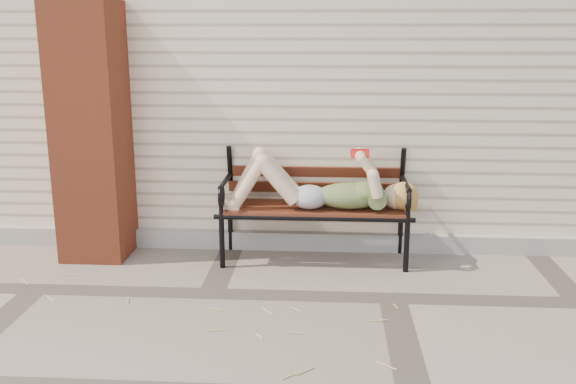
{
  "coord_description": "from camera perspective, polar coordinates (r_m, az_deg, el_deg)",
  "views": [
    {
      "loc": [
        -0.46,
        -4.1,
        1.77
      ],
      "look_at": [
        -0.75,
        0.49,
        0.61
      ],
      "focal_mm": 40.0,
      "sensor_mm": 36.0,
      "label": 1
    }
  ],
  "objects": [
    {
      "name": "straw_scatter",
      "position": [
        3.98,
        -2.88,
        -12.21
      ],
      "size": [
        2.54,
        1.55,
        0.01
      ],
      "color": "#D4C267",
      "rests_on": "ground"
    },
    {
      "name": "garden_bench",
      "position": [
        5.06,
        2.4,
        0.48
      ],
      "size": [
        1.59,
        0.63,
        1.03
      ],
      "color": "black",
      "rests_on": "ground"
    },
    {
      "name": "ground",
      "position": [
        4.49,
        9.29,
        -9.3
      ],
      "size": [
        80.0,
        80.0,
        0.0
      ],
      "primitive_type": "plane",
      "color": "gray",
      "rests_on": "ground"
    },
    {
      "name": "house_wall",
      "position": [
        7.12,
        7.46,
        11.83
      ],
      "size": [
        8.0,
        4.0,
        3.0
      ],
      "primitive_type": "cube",
      "color": "beige",
      "rests_on": "ground"
    },
    {
      "name": "reading_woman",
      "position": [
        4.93,
        2.53,
        0.52
      ],
      "size": [
        1.5,
        0.34,
        0.47
      ],
      "color": "#0A374B",
      "rests_on": "ground"
    },
    {
      "name": "foundation_strip",
      "position": [
        5.36,
        8.35,
        -4.45
      ],
      "size": [
        8.0,
        0.1,
        0.15
      ],
      "primitive_type": "cube",
      "color": "#AEAA9D",
      "rests_on": "ground"
    },
    {
      "name": "brick_pillar",
      "position": [
        5.25,
        -17.06,
        5.06
      ],
      "size": [
        0.5,
        0.5,
        2.0
      ],
      "primitive_type": "cube",
      "color": "#A14124",
      "rests_on": "ground"
    }
  ]
}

